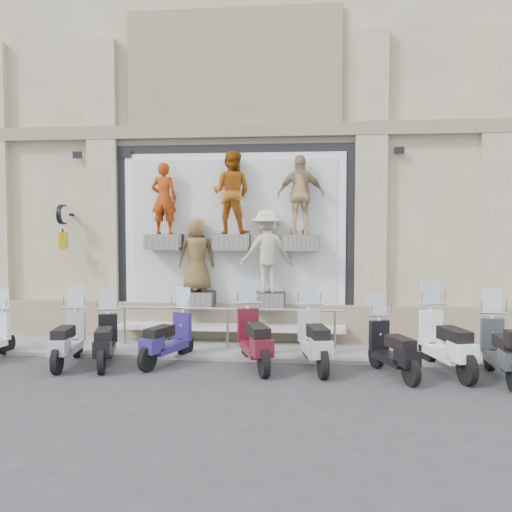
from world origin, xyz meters
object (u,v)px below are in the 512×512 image
object	(u,v)px
guard_rail	(228,329)
scooter_d	(105,329)
scooter_g	(315,327)
scooter_i	(446,329)
scooter_f	(255,326)
scooter_e	(167,327)
scooter_h	(393,337)
scooter_j	(502,337)
clock_sign_bracket	(63,221)
scooter_c	(67,328)

from	to	relation	value
guard_rail	scooter_d	distance (m)	2.67
guard_rail	scooter_g	bearing A→B (deg)	-35.92
scooter_i	guard_rail	bearing A→B (deg)	145.85
scooter_g	scooter_d	bearing A→B (deg)	170.94
scooter_d	scooter_f	bearing A→B (deg)	-11.48
guard_rail	scooter_e	world-z (taller)	scooter_e
scooter_g	scooter_h	size ratio (longest dim) A/B	1.12
guard_rail	scooter_j	size ratio (longest dim) A/B	2.67
scooter_d	scooter_g	distance (m)	4.03
clock_sign_bracket	scooter_c	world-z (taller)	clock_sign_bracket
clock_sign_bracket	scooter_g	distance (m)	6.40
scooter_f	scooter_j	xyz separation A→B (m)	(4.40, -0.37, -0.04)
scooter_g	scooter_h	world-z (taller)	scooter_g
scooter_d	scooter_e	bearing A→B (deg)	-1.00
scooter_c	scooter_e	bearing A→B (deg)	2.11
guard_rail	scooter_f	distance (m)	1.64
scooter_d	scooter_j	size ratio (longest dim) A/B	0.93
scooter_e	scooter_i	size ratio (longest dim) A/B	0.87
clock_sign_bracket	scooter_g	bearing A→B (deg)	-17.60
scooter_i	scooter_h	bearing A→B (deg)	-178.76
scooter_d	scooter_j	bearing A→B (deg)	-16.51
scooter_f	scooter_i	size ratio (longest dim) A/B	0.97
scooter_e	scooter_h	distance (m)	4.29
scooter_i	scooter_e	bearing A→B (deg)	163.06
clock_sign_bracket	scooter_e	xyz separation A→B (m)	(2.92, -1.78, -2.08)
scooter_i	scooter_d	bearing A→B (deg)	165.92
scooter_c	scooter_f	xyz separation A→B (m)	(3.62, 0.22, 0.08)
scooter_c	scooter_d	size ratio (longest dim) A/B	1.03
scooter_c	scooter_h	bearing A→B (deg)	-9.06
guard_rail	scooter_i	size ratio (longest dim) A/B	2.47
scooter_f	scooter_h	world-z (taller)	scooter_f
scooter_d	scooter_h	world-z (taller)	scooter_h
clock_sign_bracket	scooter_c	size ratio (longest dim) A/B	0.57
scooter_c	scooter_f	size ratio (longest dim) A/B	0.90
scooter_g	guard_rail	bearing A→B (deg)	131.83
scooter_c	guard_rail	bearing A→B (deg)	21.87
scooter_d	scooter_j	world-z (taller)	scooter_j
scooter_g	scooter_i	bearing A→B (deg)	-14.69
clock_sign_bracket	scooter_d	world-z (taller)	clock_sign_bracket
scooter_j	scooter_i	bearing A→B (deg)	160.21
clock_sign_bracket	scooter_j	xyz separation A→B (m)	(9.05, -2.26, -2.03)
guard_rail	scooter_g	xyz separation A→B (m)	(1.89, -1.37, 0.34)
scooter_e	scooter_j	distance (m)	6.15
scooter_d	scooter_e	xyz separation A→B (m)	(1.15, 0.28, 0.01)
scooter_c	scooter_j	bearing A→B (deg)	-9.02
scooter_e	scooter_h	size ratio (longest dim) A/B	1.01
scooter_c	scooter_g	distance (m)	4.76
guard_rail	scooter_h	bearing A→B (deg)	-28.19
scooter_f	scooter_i	world-z (taller)	scooter_i
scooter_f	scooter_j	distance (m)	4.41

